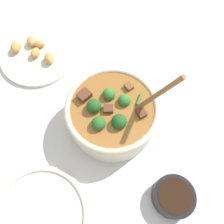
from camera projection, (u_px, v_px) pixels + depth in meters
ground_plane at (112, 121)px, 0.65m from camera, size 4.00×4.00×0.00m
stew_bowl at (112, 113)px, 0.60m from camera, size 0.25×0.25×0.24m
condiment_bowl at (173, 196)px, 0.54m from camera, size 0.10×0.10×0.04m
empty_plate at (38, 218)px, 0.53m from camera, size 0.25×0.25×0.02m
food_plate at (38, 54)px, 0.75m from camera, size 0.26×0.26×0.04m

